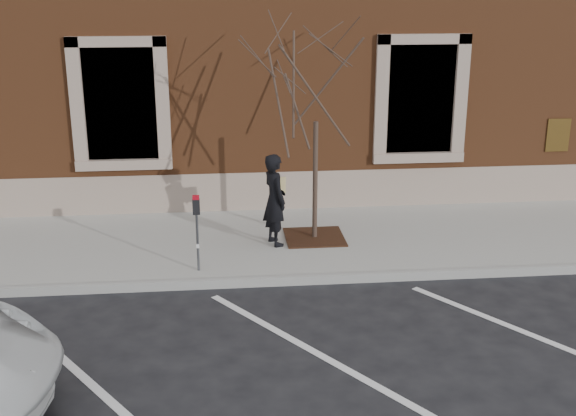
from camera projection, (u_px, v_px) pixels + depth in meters
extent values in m
plane|color=#28282B|center=(292.00, 283.00, 11.77)|extent=(120.00, 120.00, 0.00)
cube|color=#A4A49A|center=(282.00, 242.00, 13.41)|extent=(40.00, 3.50, 0.15)
cube|color=#9E9E99|center=(292.00, 280.00, 11.70)|extent=(40.00, 0.12, 0.15)
cube|color=brown|center=(259.00, 9.00, 17.89)|extent=(40.00, 8.50, 8.00)
cube|color=gray|center=(274.00, 190.00, 14.95)|extent=(40.00, 0.06, 0.80)
cube|color=black|center=(121.00, 103.00, 14.21)|extent=(1.40, 0.30, 2.20)
cube|color=gray|center=(125.00, 164.00, 14.42)|extent=(1.90, 0.20, 0.20)
cube|color=black|center=(419.00, 98.00, 14.78)|extent=(1.40, 0.30, 2.20)
cube|color=gray|center=(418.00, 157.00, 14.99)|extent=(1.90, 0.20, 0.20)
imported|color=black|center=(275.00, 200.00, 12.84)|extent=(0.58, 0.71, 1.67)
cylinder|color=#595B60|center=(198.00, 243.00, 11.76)|extent=(0.04, 0.04, 0.97)
cube|color=black|center=(196.00, 207.00, 11.57)|extent=(0.12, 0.09, 0.25)
cube|color=#B60C1B|center=(196.00, 197.00, 11.53)|extent=(0.11, 0.08, 0.06)
cube|color=white|center=(198.00, 246.00, 11.73)|extent=(0.05, 0.00, 0.07)
cube|color=#391C12|center=(314.00, 237.00, 13.38)|extent=(1.08, 1.08, 0.03)
cylinder|color=#413027|center=(315.00, 181.00, 13.06)|extent=(0.09, 0.09, 2.18)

